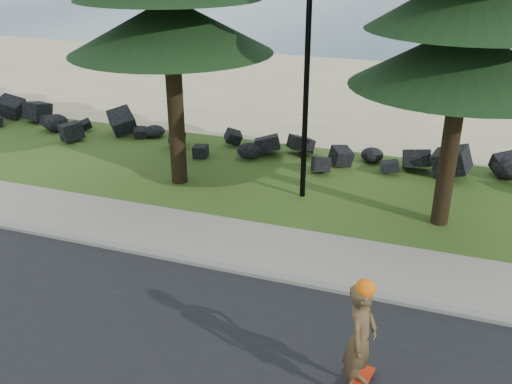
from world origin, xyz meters
The scene contains 8 objects.
ground centered at (0.00, 0.00, 0.00)m, with size 160.00×160.00×0.00m, color #2D5219.
kerb centered at (0.00, -0.90, 0.05)m, with size 160.00×0.20×0.10m, color gray.
sidewalk centered at (0.00, 0.20, 0.04)m, with size 160.00×2.00×0.08m, color gray.
beach_sand centered at (0.00, 14.50, 0.01)m, with size 160.00×15.00×0.01m, color tan.
ocean centered at (0.00, 51.00, 0.00)m, with size 160.00×58.00×0.01m, color #335362.
seawall_boulders centered at (0.00, 5.60, 0.00)m, with size 60.00×2.40×1.10m, color black, non-canonical shape.
lamp_post centered at (0.00, 3.20, 4.13)m, with size 0.25×0.14×8.14m.
skateboarder centered at (2.64, -3.46, 1.00)m, with size 0.52×1.09×1.99m.
Camera 1 is at (3.43, -10.15, 6.26)m, focal length 40.00 mm.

